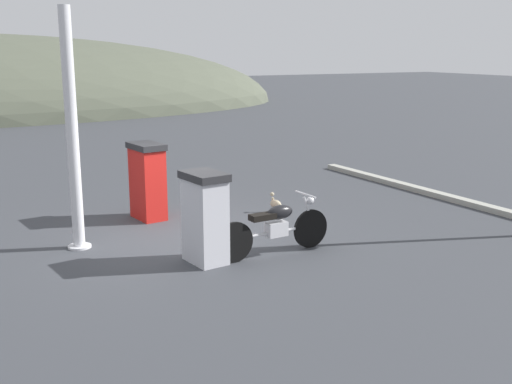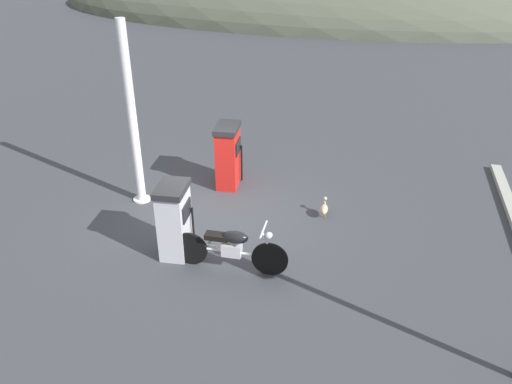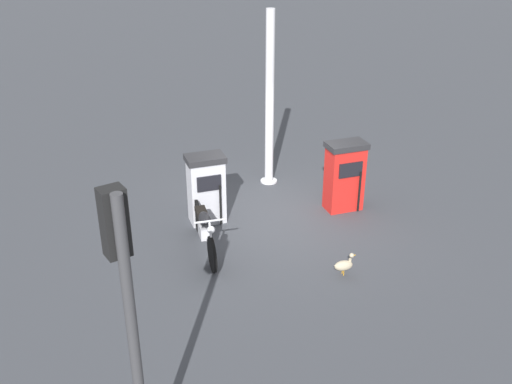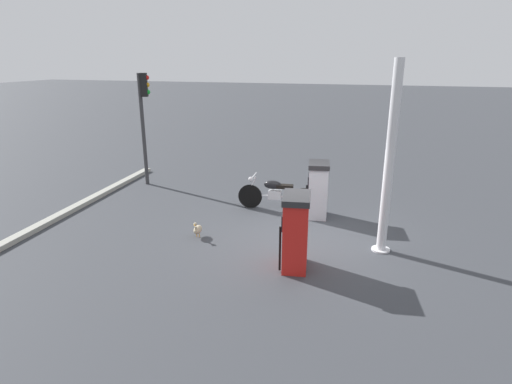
# 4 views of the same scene
# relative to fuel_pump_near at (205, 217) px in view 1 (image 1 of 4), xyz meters

# --- Properties ---
(ground_plane) EXTENTS (120.00, 120.00, 0.00)m
(ground_plane) POSITION_rel_fuel_pump_near_xyz_m (0.15, 1.49, -0.75)
(ground_plane) COLOR #383A3F
(fuel_pump_near) EXTENTS (0.64, 0.85, 1.47)m
(fuel_pump_near) POSITION_rel_fuel_pump_near_xyz_m (0.00, 0.00, 0.00)
(fuel_pump_near) COLOR silver
(fuel_pump_near) RESTS_ON ground
(fuel_pump_far) EXTENTS (0.63, 0.91, 1.54)m
(fuel_pump_far) POSITION_rel_fuel_pump_near_xyz_m (-0.00, 2.98, 0.03)
(fuel_pump_far) COLOR red
(fuel_pump_far) RESTS_ON ground
(motorcycle_near_pump) EXTENTS (2.18, 0.56, 0.97)m
(motorcycle_near_pump) POSITION_rel_fuel_pump_near_xyz_m (1.18, -0.18, -0.26)
(motorcycle_near_pump) COLOR black
(motorcycle_near_pump) RESTS_ON ground
(wandering_duck) EXTENTS (0.19, 0.42, 0.42)m
(wandering_duck) POSITION_rel_fuel_pump_near_xyz_m (2.48, 2.16, -0.55)
(wandering_duck) COLOR tan
(wandering_duck) RESTS_ON ground
(canopy_support_pole) EXTENTS (0.40, 0.40, 4.04)m
(canopy_support_pole) POSITION_rel_fuel_pump_near_xyz_m (-1.66, 1.68, 1.20)
(canopy_support_pole) COLOR silver
(canopy_support_pole) RESTS_ON ground
(road_edge_kerb) EXTENTS (0.67, 8.69, 0.12)m
(road_edge_kerb) POSITION_rel_fuel_pump_near_xyz_m (6.53, 1.49, -0.69)
(road_edge_kerb) COLOR #9E9E93
(road_edge_kerb) RESTS_ON ground
(distant_hill_secondary) EXTENTS (27.21, 23.67, 6.51)m
(distant_hill_secondary) POSITION_rel_fuel_pump_near_xyz_m (3.79, 42.47, -0.75)
(distant_hill_secondary) COLOR #476038
(distant_hill_secondary) RESTS_ON ground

